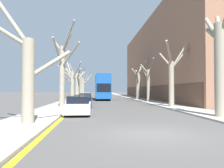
% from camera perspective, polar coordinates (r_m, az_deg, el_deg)
% --- Properties ---
extents(ground_plane, '(300.00, 300.00, 0.00)m').
position_cam_1_polar(ground_plane, '(9.51, 10.19, -12.74)').
color(ground_plane, '#4C4947').
extents(sidewalk_left, '(3.04, 120.00, 0.12)m').
position_cam_1_polar(sidewalk_left, '(59.16, -8.41, -3.20)').
color(sidewalk_left, '#A39E93').
rests_on(sidewalk_left, ground).
extents(sidewalk_right, '(3.04, 120.00, 0.12)m').
position_cam_1_polar(sidewalk_right, '(59.66, 3.49, -3.20)').
color(sidewalk_right, '#A39E93').
rests_on(sidewalk_right, ground).
extents(building_facade_right, '(10.08, 46.49, 15.09)m').
position_cam_1_polar(building_facade_right, '(45.08, 14.88, 5.81)').
color(building_facade_right, '#93664C').
rests_on(building_facade_right, ground).
extents(kerb_line_stripe, '(0.24, 120.00, 0.01)m').
position_cam_1_polar(kerb_line_stripe, '(59.08, -6.77, -3.26)').
color(kerb_line_stripe, yellow).
rests_on(kerb_line_stripe, ground).
extents(street_tree_left_0, '(4.81, 2.06, 7.26)m').
position_cam_1_polar(street_tree_left_0, '(12.25, -21.52, 2.91)').
color(street_tree_left_0, gray).
rests_on(street_tree_left_0, ground).
extents(street_tree_left_1, '(3.16, 2.89, 8.44)m').
position_cam_1_polar(street_tree_left_1, '(22.64, -12.77, 3.49)').
color(street_tree_left_1, gray).
rests_on(street_tree_left_1, ground).
extents(street_tree_left_2, '(3.65, 3.63, 6.34)m').
position_cam_1_polar(street_tree_left_2, '(32.72, -10.49, 0.26)').
color(street_tree_left_2, gray).
rests_on(street_tree_left_2, ground).
extents(street_tree_left_3, '(3.79, 3.84, 7.09)m').
position_cam_1_polar(street_tree_left_3, '(44.39, -9.18, 0.21)').
color(street_tree_left_3, gray).
rests_on(street_tree_left_3, ground).
extents(street_tree_left_4, '(1.89, 3.06, 7.43)m').
position_cam_1_polar(street_tree_left_4, '(55.00, -8.05, 0.04)').
color(street_tree_left_4, gray).
rests_on(street_tree_left_4, ground).
extents(street_tree_left_5, '(4.60, 2.65, 6.40)m').
position_cam_1_polar(street_tree_left_5, '(65.77, -7.52, -0.27)').
color(street_tree_left_5, gray).
rests_on(street_tree_left_5, ground).
extents(street_tree_right_0, '(1.05, 3.38, 7.77)m').
position_cam_1_polar(street_tree_right_0, '(15.99, 26.44, 4.84)').
color(street_tree_right_0, gray).
rests_on(street_tree_right_0, ground).
extents(street_tree_right_1, '(3.75, 3.36, 6.94)m').
position_cam_1_polar(street_tree_right_1, '(23.76, 15.43, 1.61)').
color(street_tree_right_1, gray).
rests_on(street_tree_right_1, ground).
extents(street_tree_right_2, '(1.36, 3.65, 6.25)m').
position_cam_1_polar(street_tree_right_2, '(32.53, 9.42, 0.24)').
color(street_tree_right_2, gray).
rests_on(street_tree_right_2, ground).
extents(street_tree_right_3, '(2.90, 3.44, 7.15)m').
position_cam_1_polar(street_tree_right_3, '(40.29, 6.93, 0.20)').
color(street_tree_right_3, gray).
rests_on(street_tree_right_3, ground).
extents(double_decker_bus, '(2.59, 11.08, 4.48)m').
position_cam_1_polar(double_decker_bus, '(40.48, -2.52, -0.51)').
color(double_decker_bus, '#19519E').
rests_on(double_decker_bus, ground).
extents(parked_car_0, '(1.82, 4.35, 1.37)m').
position_cam_1_polar(parked_car_0, '(16.76, -8.73, -5.59)').
color(parked_car_0, silver).
rests_on(parked_car_0, ground).
extents(parked_car_1, '(1.87, 4.21, 1.31)m').
position_cam_1_polar(parked_car_1, '(23.49, -7.59, -4.48)').
color(parked_car_1, navy).
rests_on(parked_car_1, ground).
extents(parked_car_2, '(1.73, 4.06, 1.36)m').
position_cam_1_polar(parked_car_2, '(30.01, -6.97, -3.78)').
color(parked_car_2, black).
rests_on(parked_car_2, ground).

